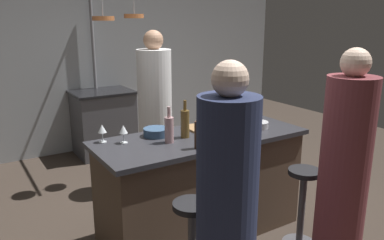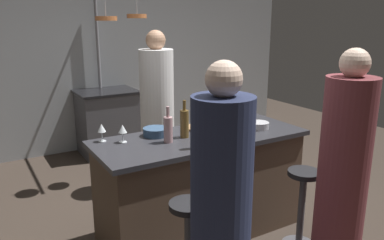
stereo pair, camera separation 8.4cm
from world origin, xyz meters
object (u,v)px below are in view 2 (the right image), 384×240
object	(u,v)px
wine_bottle_dark	(227,120)
wine_bottle_amber	(184,123)
wine_glass_near_left_guest	(123,130)
mixing_bowl_steel	(259,125)
pepper_mill	(196,135)
bar_stool_right	(302,206)
guest_left	(221,216)
wine_bottle_rose	(168,129)
mixing_bowl_blue	(156,132)
guest_right	(343,175)
cutting_board	(203,127)
wine_glass_near_right_guest	(102,129)
chef	(157,117)
stove_range	(108,122)

from	to	relation	value
wine_bottle_dark	wine_bottle_amber	size ratio (longest dim) A/B	1.06
wine_glass_near_left_guest	mixing_bowl_steel	size ratio (longest dim) A/B	0.83
pepper_mill	wine_bottle_dark	distance (m)	0.43
wine_bottle_amber	wine_glass_near_left_guest	world-z (taller)	wine_bottle_amber
bar_stool_right	guest_left	distance (m)	1.20
wine_bottle_rose	mixing_bowl_blue	world-z (taller)	wine_bottle_rose
bar_stool_right	pepper_mill	size ratio (longest dim) A/B	3.24
wine_glass_near_left_guest	pepper_mill	bearing A→B (deg)	-44.52
wine_glass_near_left_guest	mixing_bowl_steel	xyz separation A→B (m)	(1.18, -0.24, -0.08)
guest_right	wine_bottle_amber	distance (m)	1.26
wine_glass_near_left_guest	mixing_bowl_blue	bearing A→B (deg)	6.09
guest_right	wine_bottle_amber	size ratio (longest dim) A/B	5.33
cutting_board	mixing_bowl_steel	xyz separation A→B (m)	(0.41, -0.28, 0.02)
mixing_bowl_blue	wine_bottle_dark	bearing A→B (deg)	-29.46
mixing_bowl_steel	wine_glass_near_right_guest	bearing A→B (deg)	165.23
guest_right	wine_bottle_rose	world-z (taller)	guest_right
chef	wine_bottle_dark	xyz separation A→B (m)	(0.07, -1.20, 0.23)
guest_left	bar_stool_right	bearing A→B (deg)	19.43
wine_bottle_rose	guest_left	bearing A→B (deg)	-99.98
cutting_board	pepper_mill	world-z (taller)	pepper_mill
wine_bottle_dark	wine_glass_near_left_guest	distance (m)	0.86
chef	bar_stool_right	distance (m)	1.83
wine_bottle_dark	mixing_bowl_blue	xyz separation A→B (m)	(-0.52, 0.29, -0.10)
guest_left	wine_bottle_amber	world-z (taller)	guest_left
guest_left	wine_bottle_amber	size ratio (longest dim) A/B	5.28
wine_bottle_amber	mixing_bowl_blue	size ratio (longest dim) A/B	1.50
wine_bottle_dark	wine_bottle_amber	xyz separation A→B (m)	(-0.33, 0.13, -0.01)
wine_bottle_amber	mixing_bowl_blue	distance (m)	0.26
wine_glass_near_left_guest	mixing_bowl_steel	distance (m)	1.21
stove_range	wine_glass_near_right_guest	size ratio (longest dim) A/B	6.10
guest_right	wine_glass_near_right_guest	world-z (taller)	guest_right
guest_left	wine_bottle_dark	world-z (taller)	guest_left
cutting_board	wine_bottle_rose	world-z (taller)	wine_bottle_rose
wine_bottle_amber	mixing_bowl_steel	size ratio (longest dim) A/B	1.78
guest_left	mixing_bowl_blue	distance (m)	1.21
wine_bottle_amber	wine_glass_near_right_guest	distance (m)	0.66
bar_stool_right	wine_bottle_dark	xyz separation A→B (m)	(-0.39, 0.52, 0.65)
guest_left	wine_glass_near_right_guest	size ratio (longest dim) A/B	11.28
guest_right	cutting_board	size ratio (longest dim) A/B	5.20
wine_bottle_dark	wine_glass_near_right_guest	world-z (taller)	wine_bottle_dark
guest_left	mixing_bowl_steel	world-z (taller)	guest_left
guest_right	wine_bottle_dark	xyz separation A→B (m)	(-0.39, 0.87, 0.26)
cutting_board	mixing_bowl_blue	size ratio (longest dim) A/B	1.54
mixing_bowl_steel	wine_bottle_amber	bearing A→B (deg)	170.88
bar_stool_right	cutting_board	world-z (taller)	cutting_board
bar_stool_right	wine_glass_near_right_guest	bearing A→B (deg)	146.62
wine_glass_near_right_guest	cutting_board	bearing A→B (deg)	-4.51
guest_left	wine_glass_near_left_guest	xyz separation A→B (m)	(-0.14, 1.15, 0.24)
wine_bottle_amber	guest_left	bearing A→B (deg)	-108.66
guest_right	guest_left	size ratio (longest dim) A/B	1.01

